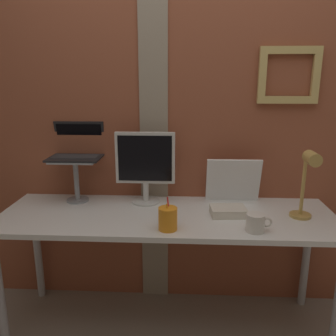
% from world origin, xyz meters
% --- Properties ---
extents(ground_plane, '(6.00, 6.00, 0.00)m').
position_xyz_m(ground_plane, '(0.00, 0.00, 0.00)').
color(ground_plane, gray).
extents(brick_wall_back, '(3.53, 0.16, 2.32)m').
position_xyz_m(brick_wall_back, '(-0.00, 0.48, 1.16)').
color(brick_wall_back, brown).
rests_on(brick_wall_back, ground_plane).
extents(desk, '(1.95, 0.62, 0.74)m').
position_xyz_m(desk, '(-0.12, 0.11, 0.67)').
color(desk, white).
rests_on(desk, ground_plane).
extents(monitor, '(0.37, 0.18, 0.45)m').
position_xyz_m(monitor, '(-0.27, 0.30, 1.01)').
color(monitor, silver).
rests_on(monitor, desk).
extents(laptop_stand, '(0.28, 0.22, 0.28)m').
position_xyz_m(laptop_stand, '(-0.71, 0.30, 0.93)').
color(laptop_stand, gray).
rests_on(laptop_stand, desk).
extents(laptop, '(0.32, 0.26, 0.22)m').
position_xyz_m(laptop, '(-0.71, 0.36, 1.08)').
color(laptop, black).
rests_on(laptop, laptop_stand).
extents(whiteboard_panel, '(0.34, 0.09, 0.29)m').
position_xyz_m(whiteboard_panel, '(0.28, 0.34, 0.89)').
color(whiteboard_panel, white).
rests_on(whiteboard_panel, desk).
extents(desk_lamp, '(0.12, 0.20, 0.40)m').
position_xyz_m(desk_lamp, '(0.64, 0.06, 0.99)').
color(desk_lamp, tan).
rests_on(desk_lamp, desk).
extents(pen_cup, '(0.10, 0.10, 0.17)m').
position_xyz_m(pen_cup, '(-0.11, -0.10, 0.80)').
color(pen_cup, orange).
rests_on(pen_cup, desk).
extents(coffee_mug, '(0.13, 0.09, 0.09)m').
position_xyz_m(coffee_mug, '(0.34, -0.10, 0.79)').
color(coffee_mug, silver).
rests_on(coffee_mug, desk).
extents(paper_clutter_stack, '(0.21, 0.16, 0.05)m').
position_xyz_m(paper_clutter_stack, '(0.23, 0.11, 0.77)').
color(paper_clutter_stack, silver).
rests_on(paper_clutter_stack, desk).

